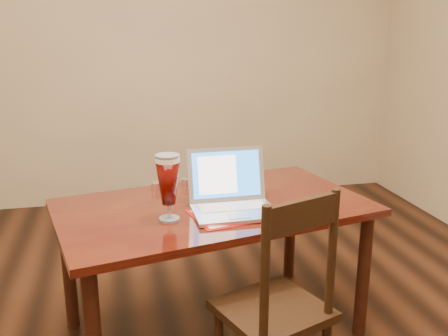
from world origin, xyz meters
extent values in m
cube|color=tan|center=(0.00, 2.50, 1.35)|extent=(4.50, 0.01, 2.70)
cube|color=#4C180A|center=(0.22, 0.44, 0.65)|extent=(1.56, 1.08, 0.04)
cylinder|color=black|center=(0.92, 0.25, 0.32)|extent=(0.06, 0.06, 0.63)
cylinder|color=black|center=(-0.47, 0.63, 0.32)|extent=(0.06, 0.06, 0.63)
cylinder|color=black|center=(0.78, 0.90, 0.32)|extent=(0.06, 0.06, 0.63)
cube|color=#990F0E|center=(0.29, 0.29, 0.67)|extent=(0.42, 0.34, 0.00)
cube|color=white|center=(0.29, 0.29, 0.67)|extent=(0.38, 0.30, 0.00)
cube|color=silver|center=(0.28, 0.29, 0.68)|extent=(0.36, 0.25, 0.02)
cube|color=silver|center=(0.28, 0.34, 0.69)|extent=(0.30, 0.12, 0.00)
cube|color=#BBBABF|center=(0.29, 0.22, 0.69)|extent=(0.09, 0.07, 0.00)
cube|color=silver|center=(0.28, 0.44, 0.81)|extent=(0.36, 0.08, 0.24)
cube|color=blue|center=(0.28, 0.44, 0.81)|extent=(0.32, 0.06, 0.20)
cube|color=white|center=(0.24, 0.44, 0.81)|extent=(0.18, 0.05, 0.17)
cylinder|color=silver|center=(0.00, 0.29, 0.67)|extent=(0.09, 0.09, 0.01)
cylinder|color=silver|center=(0.00, 0.29, 0.71)|extent=(0.02, 0.02, 0.06)
cylinder|color=white|center=(0.00, 0.29, 0.93)|extent=(0.10, 0.10, 0.02)
cylinder|color=silver|center=(0.00, 0.29, 0.95)|extent=(0.10, 0.10, 0.01)
cylinder|color=white|center=(-0.02, 0.71, 0.69)|extent=(0.06, 0.06, 0.04)
cylinder|color=white|center=(0.14, 0.74, 0.69)|extent=(0.06, 0.06, 0.04)
cube|color=black|center=(0.35, -0.07, 0.39)|extent=(0.49, 0.48, 0.04)
cylinder|color=black|center=(0.45, 0.12, 0.19)|extent=(0.04, 0.04, 0.38)
cylinder|color=black|center=(0.26, -0.26, 0.66)|extent=(0.03, 0.03, 0.49)
cylinder|color=black|center=(0.55, -0.15, 0.66)|extent=(0.03, 0.03, 0.49)
cube|color=black|center=(0.40, -0.21, 0.84)|extent=(0.30, 0.13, 0.11)
camera|label=1|loc=(-0.21, -1.71, 1.46)|focal=40.00mm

